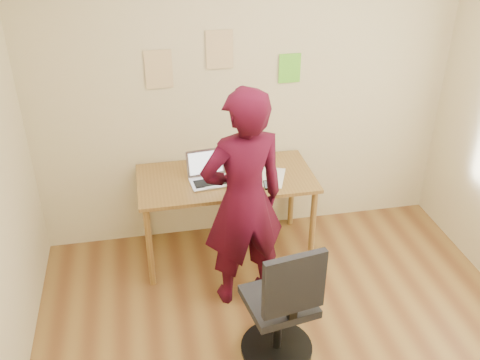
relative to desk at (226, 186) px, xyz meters
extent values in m
cube|color=beige|center=(0.24, 0.39, 0.70)|extent=(3.50, 0.04, 2.70)
cube|color=olive|center=(0.00, 0.00, 0.07)|extent=(1.40, 0.70, 0.03)
cylinder|color=olive|center=(-0.65, -0.30, -0.30)|extent=(0.05, 0.05, 0.71)
cylinder|color=olive|center=(0.65, -0.30, -0.30)|extent=(0.05, 0.05, 0.71)
cylinder|color=olive|center=(-0.65, 0.30, -0.30)|extent=(0.05, 0.05, 0.71)
cylinder|color=olive|center=(0.65, 0.30, -0.30)|extent=(0.05, 0.05, 0.71)
cube|color=#B1B1B9|center=(-0.14, -0.08, 0.09)|extent=(0.33, 0.24, 0.01)
cube|color=black|center=(-0.14, -0.08, 0.10)|extent=(0.26, 0.14, 0.00)
cube|color=#B1B1B9|center=(-0.15, 0.06, 0.20)|extent=(0.31, 0.09, 0.21)
cube|color=white|center=(-0.15, 0.06, 0.20)|extent=(0.27, 0.08, 0.17)
cube|color=white|center=(0.34, -0.07, 0.09)|extent=(0.33, 0.38, 0.00)
cube|color=black|center=(0.30, -0.20, 0.09)|extent=(0.08, 0.14, 0.01)
cube|color=#3F4C59|center=(0.30, -0.20, 0.10)|extent=(0.07, 0.12, 0.00)
cube|color=#D9B781|center=(-0.45, 0.36, 0.88)|extent=(0.21, 0.00, 0.30)
cube|color=#D9B781|center=(0.03, 0.36, 1.01)|extent=(0.21, 0.00, 0.30)
cube|color=#67DA31|center=(0.59, 0.36, 0.83)|extent=(0.18, 0.00, 0.24)
cube|color=black|center=(0.14, -1.15, -0.22)|extent=(0.48, 0.48, 0.06)
cube|color=black|center=(0.18, -1.34, 0.08)|extent=(0.40, 0.11, 0.42)
cube|color=black|center=(0.18, -1.34, -0.13)|extent=(0.06, 0.05, 0.11)
cylinder|color=black|center=(0.14, -1.15, -0.45)|extent=(0.06, 0.06, 0.42)
cylinder|color=black|center=(0.14, -1.15, -0.64)|extent=(0.49, 0.49, 0.03)
imported|color=#3E0819|center=(0.03, -0.55, 0.19)|extent=(0.68, 0.51, 1.69)
camera|label=1|loc=(-0.61, -3.65, 2.19)|focal=40.00mm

